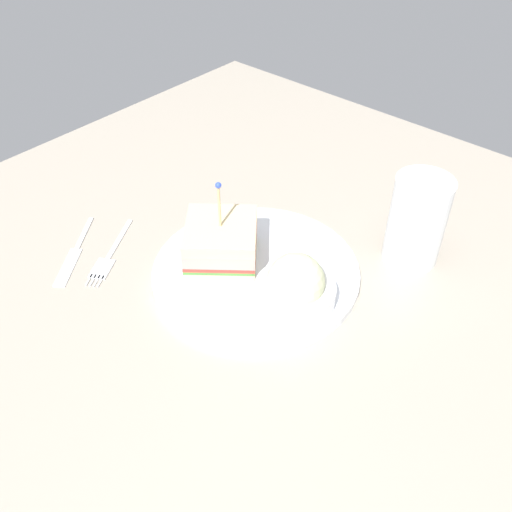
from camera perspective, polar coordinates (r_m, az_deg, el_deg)
name	(u,v)px	position (r cm, az deg, el deg)	size (l,w,h in cm)	color
ground_plane	(256,281)	(68.94, 0.00, -2.52)	(94.69, 94.69, 2.00)	#9E9384
plate	(256,272)	(67.91, 0.00, -1.60)	(25.00, 25.00, 1.02)	white
sandwich_half_center	(221,243)	(67.16, -3.55, 1.32)	(12.01, 12.07, 11.27)	beige
coleslaw_bowl	(295,287)	(61.87, 4.01, -3.21)	(9.04, 9.04, 6.51)	white
drink_glass	(416,224)	(70.24, 15.99, 3.18)	(6.88, 6.88, 11.33)	beige
fork	(107,259)	(72.63, -14.87, -0.27)	(7.70, 11.93, 0.35)	silver
knife	(74,254)	(74.54, -18.03, 0.20)	(9.06, 11.39, 0.35)	silver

